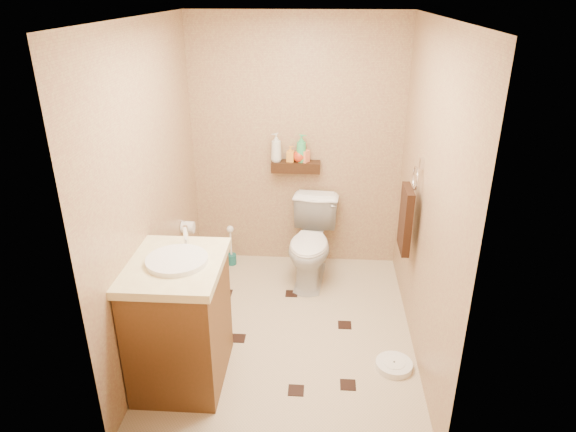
{
  "coord_description": "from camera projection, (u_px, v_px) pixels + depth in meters",
  "views": [
    {
      "loc": [
        0.25,
        -3.43,
        2.58
      ],
      "look_at": [
        -0.01,
        0.25,
        0.92
      ],
      "focal_mm": 32.0,
      "sensor_mm": 36.0,
      "label": 1
    }
  ],
  "objects": [
    {
      "name": "toilet_brush",
      "position": [
        231.0,
        251.0,
        5.15
      ],
      "size": [
        0.1,
        0.1,
        0.43
      ],
      "color": "#175F5C",
      "rests_on": "ground"
    },
    {
      "name": "wall_right",
      "position": [
        427.0,
        199.0,
        3.64
      ],
      "size": [
        0.04,
        2.5,
        2.4
      ],
      "primitive_type": "cube",
      "color": "tan",
      "rests_on": "ground"
    },
    {
      "name": "bottle_b",
      "position": [
        290.0,
        154.0,
        4.8
      ],
      "size": [
        0.07,
        0.07,
        0.15
      ],
      "primitive_type": "imported",
      "rotation": [
        0.0,
        0.0,
        1.49
      ],
      "color": "orange",
      "rests_on": "wall_shelf"
    },
    {
      "name": "wall_back",
      "position": [
        296.0,
        146.0,
        4.84
      ],
      "size": [
        2.0,
        0.04,
        2.4
      ],
      "primitive_type": "cube",
      "color": "tan",
      "rests_on": "ground"
    },
    {
      "name": "towel_ring",
      "position": [
        406.0,
        216.0,
        3.98
      ],
      "size": [
        0.12,
        0.3,
        0.76
      ],
      "color": "silver",
      "rests_on": "wall_right"
    },
    {
      "name": "wall_front",
      "position": [
        269.0,
        287.0,
        2.57
      ],
      "size": [
        2.0,
        0.04,
        2.4
      ],
      "primitive_type": "cube",
      "color": "tan",
      "rests_on": "ground"
    },
    {
      "name": "toilet_paper",
      "position": [
        188.0,
        227.0,
        4.6
      ],
      "size": [
        0.12,
        0.11,
        0.12
      ],
      "color": "white",
      "rests_on": "wall_left"
    },
    {
      "name": "ground",
      "position": [
        287.0,
        331.0,
        4.2
      ],
      "size": [
        2.5,
        2.5,
        0.0
      ],
      "primitive_type": "plane",
      "color": "#C5AA90",
      "rests_on": "ground"
    },
    {
      "name": "wall_left",
      "position": [
        151.0,
        191.0,
        3.77
      ],
      "size": [
        0.04,
        2.5,
        2.4
      ],
      "primitive_type": "cube",
      "color": "tan",
      "rests_on": "ground"
    },
    {
      "name": "bathroom_scale",
      "position": [
        394.0,
        365.0,
        3.78
      ],
      "size": [
        0.33,
        0.33,
        0.05
      ],
      "rotation": [
        0.0,
        0.0,
        -0.25
      ],
      "color": "white",
      "rests_on": "ground"
    },
    {
      "name": "floor_accents",
      "position": [
        288.0,
        333.0,
        4.16
      ],
      "size": [
        1.19,
        1.34,
        0.01
      ],
      "color": "black",
      "rests_on": "ground"
    },
    {
      "name": "bottle_a",
      "position": [
        276.0,
        147.0,
        4.78
      ],
      "size": [
        0.15,
        0.15,
        0.27
      ],
      "primitive_type": "imported",
      "rotation": [
        0.0,
        0.0,
        5.39
      ],
      "color": "silver",
      "rests_on": "wall_shelf"
    },
    {
      "name": "bottle_d",
      "position": [
        301.0,
        148.0,
        4.77
      ],
      "size": [
        0.13,
        0.13,
        0.26
      ],
      "primitive_type": "imported",
      "rotation": [
        0.0,
        0.0,
        1.19
      ],
      "color": "#39AC65",
      "rests_on": "wall_shelf"
    },
    {
      "name": "wall_shelf",
      "position": [
        296.0,
        167.0,
        4.85
      ],
      "size": [
        0.46,
        0.14,
        0.1
      ],
      "primitive_type": "cube",
      "color": "#341E0E",
      "rests_on": "wall_back"
    },
    {
      "name": "vanity",
      "position": [
        180.0,
        320.0,
        3.53
      ],
      "size": [
        0.63,
        0.77,
        1.08
      ],
      "rotation": [
        0.0,
        0.0,
        0.01
      ],
      "color": "brown",
      "rests_on": "ground"
    },
    {
      "name": "ceiling",
      "position": [
        287.0,
        17.0,
        3.21
      ],
      "size": [
        2.0,
        2.5,
        0.02
      ],
      "primitive_type": "cube",
      "color": "white",
      "rests_on": "wall_back"
    },
    {
      "name": "bottle_c",
      "position": [
        299.0,
        154.0,
        4.79
      ],
      "size": [
        0.17,
        0.17,
        0.15
      ],
      "primitive_type": "imported",
      "rotation": [
        0.0,
        0.0,
        2.38
      ],
      "color": "red",
      "rests_on": "wall_shelf"
    },
    {
      "name": "bottle_e",
      "position": [
        305.0,
        153.0,
        4.78
      ],
      "size": [
        0.11,
        0.11,
        0.17
      ],
      "primitive_type": "imported",
      "rotation": [
        0.0,
        0.0,
        2.55
      ],
      "color": "#FA8153",
      "rests_on": "wall_shelf"
    },
    {
      "name": "toilet",
      "position": [
        311.0,
        243.0,
        4.79
      ],
      "size": [
        0.5,
        0.79,
        0.77
      ],
      "primitive_type": "imported",
      "rotation": [
        0.0,
        0.0,
        -0.1
      ],
      "color": "white",
      "rests_on": "ground"
    }
  ]
}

